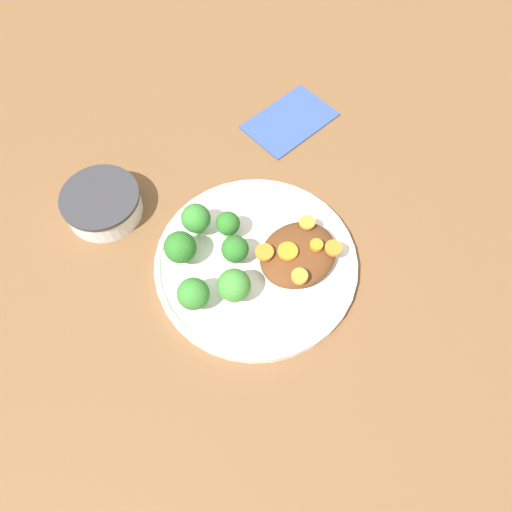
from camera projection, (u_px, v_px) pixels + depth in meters
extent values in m
plane|color=brown|center=(256.00, 266.00, 0.72)|extent=(4.00, 4.00, 0.00)
cylinder|color=white|center=(256.00, 264.00, 0.71)|extent=(0.29, 0.29, 0.01)
torus|color=white|center=(256.00, 261.00, 0.71)|extent=(0.28, 0.28, 0.01)
cylinder|color=silver|center=(102.00, 204.00, 0.75)|extent=(0.11, 0.11, 0.04)
cylinder|color=#333338|center=(99.00, 197.00, 0.73)|extent=(0.12, 0.12, 0.01)
cylinder|color=white|center=(101.00, 200.00, 0.74)|extent=(0.09, 0.09, 0.01)
ellipsoid|color=#5B3319|center=(298.00, 254.00, 0.69)|extent=(0.12, 0.10, 0.03)
cylinder|color=#759E51|center=(228.00, 231.00, 0.72)|extent=(0.01, 0.01, 0.02)
sphere|color=#286B23|center=(228.00, 224.00, 0.70)|extent=(0.03, 0.03, 0.03)
cylinder|color=#759E51|center=(235.00, 293.00, 0.67)|extent=(0.02, 0.02, 0.02)
sphere|color=#3D8433|center=(234.00, 285.00, 0.65)|extent=(0.04, 0.04, 0.04)
cylinder|color=#759E51|center=(195.00, 301.00, 0.67)|extent=(0.01, 0.01, 0.02)
sphere|color=#337A2D|center=(193.00, 294.00, 0.64)|extent=(0.04, 0.04, 0.04)
cylinder|color=#7FA85B|center=(182.00, 256.00, 0.70)|extent=(0.01, 0.01, 0.02)
sphere|color=#286B23|center=(180.00, 247.00, 0.68)|extent=(0.04, 0.04, 0.04)
cylinder|color=#7FA85B|center=(198.00, 227.00, 0.72)|extent=(0.01, 0.01, 0.02)
sphere|color=#337A2D|center=(196.00, 218.00, 0.70)|extent=(0.04, 0.04, 0.04)
cylinder|color=#759E51|center=(235.00, 256.00, 0.70)|extent=(0.01, 0.01, 0.02)
sphere|color=#286B23|center=(235.00, 249.00, 0.68)|extent=(0.04, 0.04, 0.04)
cylinder|color=orange|center=(307.00, 222.00, 0.70)|extent=(0.02, 0.02, 0.00)
cylinder|color=orange|center=(316.00, 245.00, 0.68)|extent=(0.02, 0.02, 0.01)
cylinder|color=orange|center=(288.00, 251.00, 0.68)|extent=(0.03, 0.03, 0.01)
cylinder|color=orange|center=(333.00, 248.00, 0.68)|extent=(0.02, 0.02, 0.01)
cylinder|color=orange|center=(300.00, 276.00, 0.66)|extent=(0.02, 0.02, 0.01)
cylinder|color=orange|center=(264.00, 252.00, 0.68)|extent=(0.03, 0.03, 0.01)
cube|color=#334C8C|center=(290.00, 120.00, 0.85)|extent=(0.15, 0.10, 0.01)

